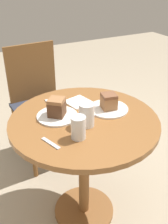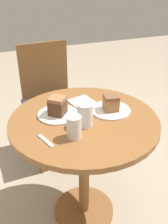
% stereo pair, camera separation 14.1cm
% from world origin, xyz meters
% --- Properties ---
extents(ground_plane, '(8.00, 8.00, 0.00)m').
position_xyz_m(ground_plane, '(0.00, 0.00, 0.00)').
color(ground_plane, tan).
extents(table, '(0.82, 0.82, 0.74)m').
position_xyz_m(table, '(0.00, 0.00, 0.58)').
color(table, brown).
rests_on(table, ground_plane).
extents(chair, '(0.46, 0.49, 0.93)m').
position_xyz_m(chair, '(-0.00, 0.78, 0.48)').
color(chair, brown).
rests_on(chair, ground_plane).
extents(plate_near, '(0.23, 0.23, 0.01)m').
position_xyz_m(plate_near, '(-0.12, 0.08, 0.74)').
color(plate_near, white).
rests_on(plate_near, table).
extents(plate_far, '(0.23, 0.23, 0.01)m').
position_xyz_m(plate_far, '(0.17, 0.02, 0.74)').
color(plate_far, white).
rests_on(plate_far, table).
extents(cake_slice_near, '(0.12, 0.12, 0.10)m').
position_xyz_m(cake_slice_near, '(-0.12, 0.08, 0.80)').
color(cake_slice_near, brown).
rests_on(cake_slice_near, plate_near).
extents(cake_slice_far, '(0.10, 0.10, 0.09)m').
position_xyz_m(cake_slice_far, '(0.17, 0.02, 0.79)').
color(cake_slice_far, '#9E6B42').
rests_on(cake_slice_far, plate_far).
extents(glass_lemonade, '(0.08, 0.08, 0.12)m').
position_xyz_m(glass_lemonade, '(-0.02, -0.07, 0.79)').
color(glass_lemonade, beige).
rests_on(glass_lemonade, table).
extents(glass_water, '(0.07, 0.07, 0.12)m').
position_xyz_m(glass_water, '(-0.11, -0.15, 0.79)').
color(glass_water, silver).
rests_on(glass_water, table).
extents(napkin_stack, '(0.16, 0.16, 0.01)m').
position_xyz_m(napkin_stack, '(0.05, 0.18, 0.74)').
color(napkin_stack, white).
rests_on(napkin_stack, table).
extents(fork, '(0.02, 0.17, 0.00)m').
position_xyz_m(fork, '(-0.11, 0.22, 0.74)').
color(fork, silver).
rests_on(fork, table).
extents(spoon, '(0.06, 0.12, 0.00)m').
position_xyz_m(spoon, '(-0.24, -0.13, 0.74)').
color(spoon, silver).
rests_on(spoon, table).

